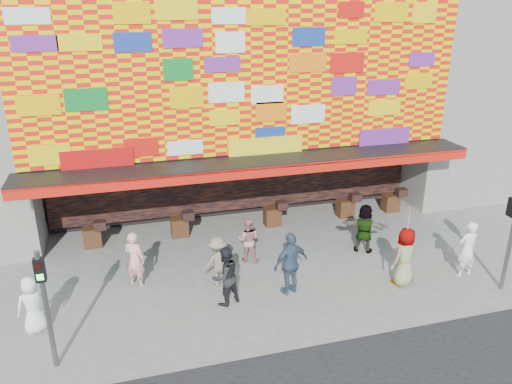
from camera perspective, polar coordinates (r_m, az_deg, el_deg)
ground at (r=14.89m, az=3.52°, el=-11.37°), size 90.00×90.00×0.00m
shop_building at (r=20.63m, az=-3.74°, el=13.39°), size 15.20×9.40×10.00m
neighbor_right at (r=26.36m, az=26.20°, el=14.72°), size 11.00×8.00×12.00m
signal_left at (r=12.16m, az=-23.01°, el=-11.01°), size 0.22×0.20×3.00m
signal_right at (r=15.92m, az=27.26°, el=-4.03°), size 0.22×0.20×3.00m
ped_a at (r=14.12m, az=-24.17°, el=-11.66°), size 0.87×0.70×1.56m
ped_b at (r=15.20m, az=-13.70°, el=-7.47°), size 0.76×0.70×1.74m
ped_c at (r=13.98m, az=-3.55°, el=-9.58°), size 1.03×0.94×1.73m
ped_d at (r=14.88m, az=-4.39°, el=-7.92°), size 1.12×0.80×1.56m
ped_e at (r=14.42m, az=4.02°, el=-8.13°), size 1.20×0.76×1.91m
ped_f at (r=17.11m, az=12.28°, el=-4.07°), size 1.59×1.27×1.69m
ped_g at (r=15.47m, az=16.65°, el=-7.10°), size 1.03×0.83×1.81m
ped_h at (r=16.58m, az=23.00°, el=-6.02°), size 0.68×0.47×1.80m
ped_i at (r=16.16m, az=-0.90°, el=-5.49°), size 0.91×0.83×1.50m
parasol at (r=14.96m, az=17.13°, el=-3.04°), size 1.09×1.10×1.76m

